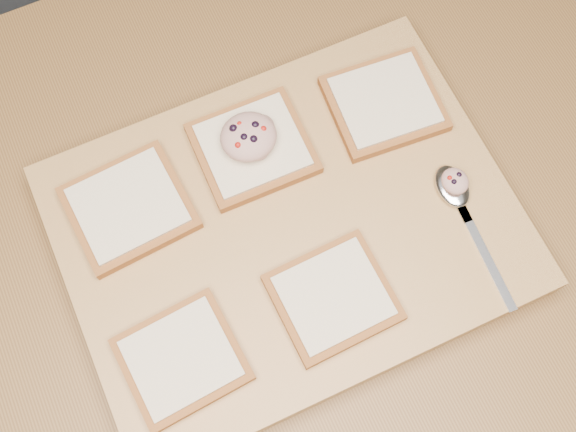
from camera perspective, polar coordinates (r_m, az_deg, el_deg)
name	(u,v)px	position (r m, az deg, el deg)	size (l,w,h in m)	color
ground	(334,336)	(1.68, 3.63, -9.41)	(4.00, 4.00, 0.00)	#515459
island_counter	(349,286)	(1.24, 4.88, -5.53)	(2.00, 0.80, 0.90)	slate
cutting_board	(288,230)	(0.77, 0.00, -1.09)	(0.47, 0.36, 0.04)	tan
bread_far_left	(129,207)	(0.77, -12.47, 0.66)	(0.13, 0.12, 0.02)	brown
bread_far_center	(253,148)	(0.78, -2.80, 5.41)	(0.12, 0.11, 0.02)	brown
bread_far_right	(384,103)	(0.81, 7.61, 8.83)	(0.13, 0.12, 0.02)	brown
bread_near_left	(182,359)	(0.72, -8.40, -11.13)	(0.12, 0.11, 0.02)	brown
bread_near_center	(333,297)	(0.73, 3.59, -6.43)	(0.12, 0.11, 0.02)	brown
tuna_salad_dollop	(248,136)	(0.76, -3.15, 6.30)	(0.06, 0.06, 0.03)	tan
spoon	(457,196)	(0.78, 13.22, 1.52)	(0.04, 0.17, 0.01)	silver
spoon_salad	(455,181)	(0.77, 13.06, 2.71)	(0.03, 0.03, 0.02)	tan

